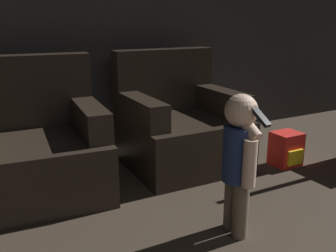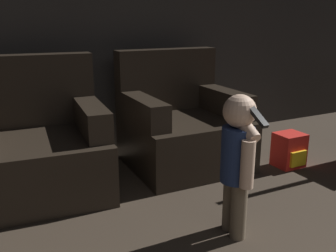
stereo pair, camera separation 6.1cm
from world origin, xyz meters
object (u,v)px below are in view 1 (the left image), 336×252
object	(u,v)px
person_toddler	(240,154)
toy_backpack	(286,149)
armchair_left	(37,148)
armchair_right	(179,126)

from	to	relation	value
person_toddler	toy_backpack	size ratio (longest dim) A/B	2.88
armchair_left	armchair_right	size ratio (longest dim) A/B	1.04
armchair_right	toy_backpack	world-z (taller)	armchair_right
toy_backpack	armchair_right	bearing A→B (deg)	147.91
toy_backpack	person_toddler	bearing A→B (deg)	-148.24
armchair_left	armchair_right	distance (m)	1.14
armchair_left	person_toddler	distance (m)	1.42
person_toddler	armchair_right	bearing A→B (deg)	175.60
armchair_right	toy_backpack	bearing A→B (deg)	-31.10
person_toddler	toy_backpack	xyz separation A→B (m)	(1.01, 0.63, -0.34)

